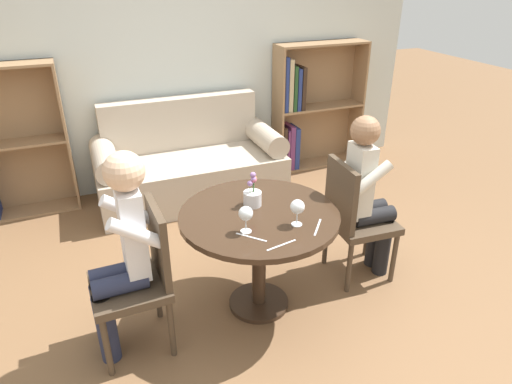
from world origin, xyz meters
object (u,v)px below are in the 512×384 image
object	(u,v)px
flower_vase	(252,195)
bookshelf_right	(306,109)
wine_glass_right	(297,208)
person_right	(368,195)
couch	(189,166)
chair_left	(141,274)
person_left	(121,251)
chair_right	(354,216)
wine_glass_left	(246,214)

from	to	relation	value
flower_vase	bookshelf_right	bearing A→B (deg)	54.09
wine_glass_right	flower_vase	size ratio (longest dim) A/B	0.72
person_right	flower_vase	xyz separation A→B (m)	(-0.84, 0.05, 0.14)
flower_vase	couch	bearing A→B (deg)	89.99
bookshelf_right	chair_left	world-z (taller)	bookshelf_right
bookshelf_right	person_left	distance (m)	3.04
person_right	flower_vase	world-z (taller)	person_right
person_left	wine_glass_right	bearing A→B (deg)	79.27
couch	chair_left	distance (m)	1.96
couch	person_right	bearing A→B (deg)	-63.82
person_left	person_right	xyz separation A→B (m)	(1.67, 0.11, -0.03)
flower_vase	person_left	bearing A→B (deg)	-169.11
couch	flower_vase	bearing A→B (deg)	-90.01
chair_right	person_right	world-z (taller)	person_right
chair_right	person_left	xyz separation A→B (m)	(-1.58, -0.12, 0.18)
couch	bookshelf_right	size ratio (longest dim) A/B	1.30
bookshelf_right	wine_glass_left	bearing A→B (deg)	-125.02
bookshelf_right	person_right	world-z (taller)	bookshelf_right
couch	chair_left	xyz separation A→B (m)	(-0.74, -1.80, 0.18)
wine_glass_left	flower_vase	bearing A→B (deg)	61.61
person_right	wine_glass_left	xyz separation A→B (m)	(-0.99, -0.23, 0.18)
chair_right	wine_glass_right	distance (m)	0.73
person_left	person_right	bearing A→B (deg)	92.16
person_right	wine_glass_right	world-z (taller)	person_right
bookshelf_right	person_right	xyz separation A→B (m)	(-0.55, -1.97, -0.01)
person_left	person_right	distance (m)	1.67
chair_left	wine_glass_left	world-z (taller)	chair_left
wine_glass_right	wine_glass_left	bearing A→B (deg)	172.48
person_left	chair_left	bearing A→B (deg)	91.06
chair_left	chair_right	distance (m)	1.49
chair_left	couch	bearing A→B (deg)	156.04
wine_glass_left	person_right	bearing A→B (deg)	12.94
chair_right	wine_glass_right	xyz separation A→B (m)	(-0.59, -0.28, 0.33)
chair_right	wine_glass_left	world-z (taller)	chair_right
person_left	couch	bearing A→B (deg)	153.76
chair_right	wine_glass_right	world-z (taller)	chair_right
bookshelf_right	flower_vase	world-z (taller)	bookshelf_right
wine_glass_right	flower_vase	bearing A→B (deg)	115.25
couch	chair_right	world-z (taller)	couch
bookshelf_right	wine_glass_right	xyz separation A→B (m)	(-1.24, -2.24, 0.17)
couch	flower_vase	distance (m)	1.71
bookshelf_right	wine_glass_left	world-z (taller)	bookshelf_right
chair_right	flower_vase	size ratio (longest dim) A/B	4.03
chair_left	wine_glass_left	bearing A→B (deg)	76.74
wine_glass_left	wine_glass_right	xyz separation A→B (m)	(0.30, -0.04, 0.00)
bookshelf_right	flower_vase	xyz separation A→B (m)	(-1.39, -1.92, 0.12)
couch	wine_glass_left	distance (m)	2.00
person_right	wine_glass_right	bearing A→B (deg)	114.81
chair_left	wine_glass_left	distance (m)	0.69
couch	wine_glass_left	bearing A→B (deg)	-94.48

